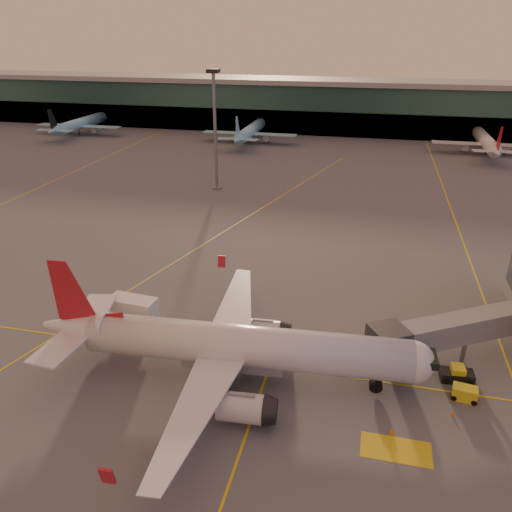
% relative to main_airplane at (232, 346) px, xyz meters
% --- Properties ---
extents(ground, '(600.00, 600.00, 0.00)m').
position_rel_main_airplane_xyz_m(ground, '(-1.70, -2.09, -3.94)').
color(ground, '#4C4F54').
rests_on(ground, ground).
extents(taxi_markings, '(100.12, 173.00, 0.01)m').
position_rel_main_airplane_xyz_m(taxi_markings, '(-9.02, 42.40, -3.93)').
color(taxi_markings, gold).
rests_on(taxi_markings, ground).
extents(terminal, '(400.00, 20.00, 17.60)m').
position_rel_main_airplane_xyz_m(terminal, '(-1.70, 139.70, 4.82)').
color(terminal, '#19382D').
rests_on(terminal, ground).
extents(mast_west_near, '(2.40, 2.40, 25.60)m').
position_rel_main_airplane_xyz_m(mast_west_near, '(-21.70, 63.91, 10.93)').
color(mast_west_near, slate).
rests_on(mast_west_near, ground).
extents(distant_aircraft_row, '(290.00, 34.00, 13.00)m').
position_rel_main_airplane_xyz_m(distant_aircraft_row, '(-22.70, 115.91, -3.94)').
color(distant_aircraft_row, '#81C2D9').
rests_on(distant_aircraft_row, ground).
extents(main_airplane, '(40.16, 36.20, 12.12)m').
position_rel_main_airplane_xyz_m(main_airplane, '(0.00, 0.00, 0.00)').
color(main_airplane, silver).
rests_on(main_airplane, ground).
extents(jet_bridge, '(21.63, 14.73, 5.96)m').
position_rel_main_airplane_xyz_m(jet_bridge, '(24.69, 9.29, 0.19)').
color(jet_bridge, slate).
rests_on(jet_bridge, ground).
extents(catering_truck, '(5.84, 3.04, 4.37)m').
position_rel_main_airplane_xyz_m(catering_truck, '(-13.74, 5.96, -1.45)').
color(catering_truck, '#A94518').
rests_on(catering_truck, ground).
extents(gpu_cart, '(2.54, 1.74, 1.38)m').
position_rel_main_airplane_xyz_m(gpu_cart, '(22.85, 2.10, -3.26)').
color(gpu_cart, gold).
rests_on(gpu_cart, ground).
extents(pushback_tug, '(3.36, 1.96, 1.68)m').
position_rel_main_airplane_xyz_m(pushback_tug, '(22.49, 4.96, -3.25)').
color(pushback_tug, black).
rests_on(pushback_tug, ground).
extents(cone_nose, '(0.38, 0.38, 0.48)m').
position_rel_main_airplane_xyz_m(cone_nose, '(21.52, -0.60, -3.70)').
color(cone_nose, orange).
rests_on(cone_nose, ground).
extents(cone_tail, '(0.46, 0.46, 0.58)m').
position_rel_main_airplane_xyz_m(cone_tail, '(-20.81, -0.75, -3.66)').
color(cone_tail, orange).
rests_on(cone_tail, ground).
extents(cone_fwd, '(0.47, 0.47, 0.60)m').
position_rel_main_airplane_xyz_m(cone_fwd, '(15.90, -4.23, -3.65)').
color(cone_fwd, orange).
rests_on(cone_fwd, ground).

